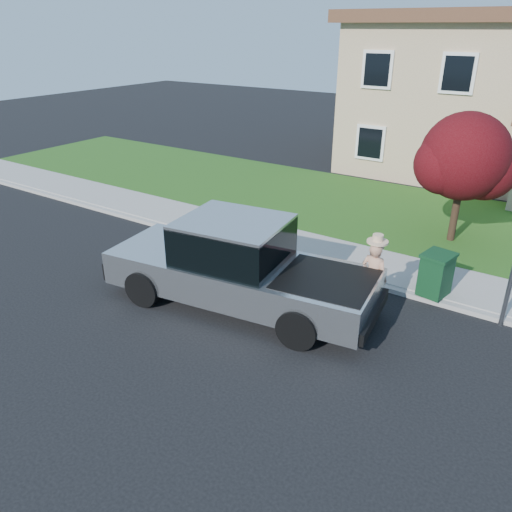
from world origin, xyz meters
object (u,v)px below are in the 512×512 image
Objects in this scene: pickup_truck at (239,267)px; trash_bin at (436,274)px; ornamental_tree at (466,161)px; woman at (374,276)px.

pickup_truck is 4.86m from trash_bin.
pickup_truck is at bearing -132.79° from trash_bin.
pickup_truck is at bearing -116.23° from ornamental_tree.
woman is 1.82× the size of trash_bin.
ornamental_tree is at bearing 56.41° from pickup_truck.
ornamental_tree is 4.43m from trash_bin.
ornamental_tree is (3.37, 6.85, 1.60)m from pickup_truck.
woman is 1.81m from trash_bin.
pickup_truck is 3.45× the size of woman.
pickup_truck reaches higher than woman.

